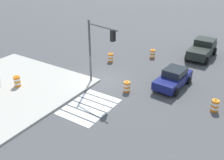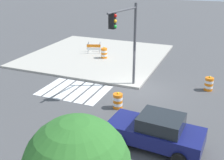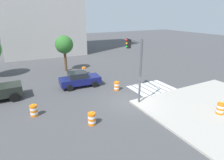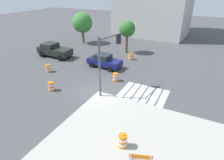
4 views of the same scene
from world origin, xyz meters
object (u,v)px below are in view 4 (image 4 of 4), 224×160
object	(u,v)px
traffic_barrel_near_corner	(115,77)
traffic_barrel_on_sidewalk	(123,141)
sports_car	(104,61)
traffic_barrel_crosswalk_end	(51,86)
traffic_barrel_median_near	(131,56)
traffic_light_pole	(108,54)
street_tree_streetside_near	(82,23)
street_tree_streetside_mid	(127,29)
pickup_truck	(53,50)
traffic_barrel_median_far	(48,68)

from	to	relation	value
traffic_barrel_near_corner	traffic_barrel_on_sidewalk	bearing A→B (deg)	-61.38
sports_car	traffic_barrel_crosswalk_end	size ratio (longest dim) A/B	4.33
traffic_barrel_median_near	traffic_light_pole	bearing A→B (deg)	-81.56
street_tree_streetside_near	street_tree_streetside_mid	world-z (taller)	street_tree_streetside_near
traffic_barrel_median_near	traffic_barrel_on_sidewalk	world-z (taller)	traffic_barrel_on_sidewalk
street_tree_streetside_mid	traffic_light_pole	bearing A→B (deg)	-75.44
pickup_truck	traffic_barrel_median_far	distance (m)	5.58
pickup_truck	street_tree_streetside_near	bearing A→B (deg)	91.83
traffic_light_pole	street_tree_streetside_mid	distance (m)	12.31
traffic_barrel_near_corner	traffic_barrel_median_far	distance (m)	8.34
traffic_barrel_on_sidewalk	street_tree_streetside_mid	distance (m)	19.34
street_tree_streetside_near	traffic_barrel_near_corner	bearing A→B (deg)	-43.15
traffic_barrel_median_far	traffic_barrel_on_sidewalk	distance (m)	14.44
traffic_light_pole	traffic_barrel_near_corner	bearing A→B (deg)	99.43
traffic_barrel_median_far	street_tree_streetside_near	bearing A→B (deg)	105.69
traffic_barrel_near_corner	traffic_light_pole	world-z (taller)	traffic_light_pole
traffic_barrel_median_near	traffic_light_pole	xyz separation A→B (m)	(1.39, -9.39, 3.46)
sports_car	street_tree_streetside_mid	size ratio (longest dim) A/B	0.92
traffic_barrel_crosswalk_end	traffic_barrel_median_far	distance (m)	4.77
traffic_light_pole	street_tree_streetside_near	distance (m)	18.10
traffic_barrel_crosswalk_end	traffic_barrel_median_near	world-z (taller)	same
traffic_light_pole	street_tree_streetside_near	bearing A→B (deg)	132.01
traffic_barrel_near_corner	traffic_barrel_median_near	size ratio (longest dim) A/B	1.00
street_tree_streetside_near	traffic_barrel_on_sidewalk	bearing A→B (deg)	-49.88
street_tree_streetside_mid	traffic_barrel_median_near	bearing A→B (deg)	-55.99
traffic_barrel_near_corner	traffic_barrel_median_far	xyz separation A→B (m)	(-8.21, -1.46, 0.00)
traffic_barrel_near_corner	street_tree_streetside_mid	bearing A→B (deg)	105.88
pickup_truck	traffic_barrel_on_sidewalk	world-z (taller)	pickup_truck
street_tree_streetside_near	street_tree_streetside_mid	distance (m)	9.14
pickup_truck	traffic_barrel_near_corner	world-z (taller)	pickup_truck
pickup_truck	traffic_barrel_median_near	bearing A→B (deg)	20.17
traffic_barrel_median_near	traffic_barrel_median_far	bearing A→B (deg)	-130.82
traffic_light_pole	pickup_truck	bearing A→B (deg)	154.92
sports_car	street_tree_streetside_near	xyz separation A→B (m)	(-8.71, 8.06, 2.74)
traffic_barrel_crosswalk_end	traffic_light_pole	world-z (taller)	traffic_light_pole
traffic_barrel_median_near	street_tree_streetside_near	distance (m)	11.87
pickup_truck	traffic_light_pole	distance (m)	13.41
sports_car	traffic_barrel_median_near	size ratio (longest dim) A/B	4.33
traffic_barrel_median_far	traffic_light_pole	distance (m)	9.34
traffic_barrel_median_far	street_tree_streetside_mid	distance (m)	12.60
traffic_barrel_crosswalk_end	traffic_light_pole	size ratio (longest dim) A/B	0.19
traffic_barrel_crosswalk_end	traffic_barrel_median_far	world-z (taller)	same
traffic_barrel_crosswalk_end	street_tree_streetside_mid	size ratio (longest dim) A/B	0.21
traffic_barrel_on_sidewalk	traffic_barrel_near_corner	bearing A→B (deg)	118.62
traffic_barrel_on_sidewalk	traffic_barrel_crosswalk_end	bearing A→B (deg)	158.89
sports_car	traffic_barrel_median_far	distance (m)	6.82
traffic_barrel_median_far	traffic_barrel_on_sidewalk	xyz separation A→B (m)	(12.72, -6.82, 0.15)
traffic_barrel_near_corner	traffic_barrel_on_sidewalk	size ratio (longest dim) A/B	1.00
traffic_barrel_on_sidewalk	traffic_light_pole	world-z (taller)	traffic_light_pole
traffic_barrel_on_sidewalk	traffic_light_pole	size ratio (longest dim) A/B	0.19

